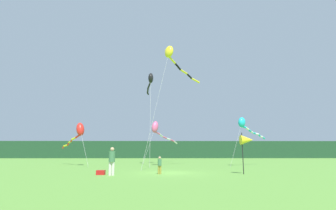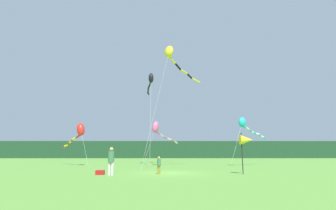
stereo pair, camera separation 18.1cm
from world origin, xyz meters
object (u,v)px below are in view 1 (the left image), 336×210
object	(u,v)px
cooler_box	(101,172)
banner_flag_pole	(247,140)
kite_black	(150,80)
kite_rainbow	(157,129)
person_child	(160,164)
kite_yellow	(173,57)
kite_cyan	(245,125)
kite_red	(78,132)
person_adult	(112,160)

from	to	relation	value
cooler_box	banner_flag_pole	world-z (taller)	banner_flag_pole
kite_black	kite_rainbow	bearing A→B (deg)	83.36
person_child	kite_yellow	world-z (taller)	kite_yellow
kite_yellow	kite_black	xyz separation A→B (m)	(-2.53, 4.65, -1.16)
kite_yellow	person_child	bearing A→B (deg)	-99.73
cooler_box	person_child	bearing A→B (deg)	7.16
banner_flag_pole	kite_black	distance (m)	15.71
person_child	kite_black	distance (m)	14.76
kite_cyan	kite_red	bearing A→B (deg)	176.32
person_child	banner_flag_pole	bearing A→B (deg)	-0.93
person_adult	person_child	distance (m)	3.31
kite_rainbow	cooler_box	bearing A→B (deg)	-100.41
person_adult	kite_red	size ratio (longest dim) A/B	0.27
cooler_box	kite_red	bearing A→B (deg)	115.90
kite_rainbow	kite_cyan	world-z (taller)	kite_rainbow
cooler_box	banner_flag_pole	xyz separation A→B (m)	(10.10, 0.40, 2.18)
kite_black	kite_yellow	bearing A→B (deg)	-61.48
banner_flag_pole	kite_yellow	size ratio (longest dim) A/B	0.24
kite_red	kite_black	world-z (taller)	kite_black
kite_black	kite_cyan	bearing A→B (deg)	-9.14
kite_rainbow	kite_cyan	size ratio (longest dim) A/B	1.39
person_adult	kite_yellow	bearing A→B (deg)	60.96
cooler_box	banner_flag_pole	size ratio (longest dim) A/B	0.20
person_adult	cooler_box	bearing A→B (deg)	147.56
kite_yellow	kite_cyan	world-z (taller)	kite_yellow
kite_cyan	person_adult	bearing A→B (deg)	-139.10
banner_flag_pole	kite_cyan	bearing A→B (deg)	72.85
person_adult	kite_red	bearing A→B (deg)	118.05
person_child	kite_yellow	distance (m)	12.51
kite_yellow	kite_cyan	distance (m)	10.88
banner_flag_pole	person_child	bearing A→B (deg)	179.07
banner_flag_pole	kite_rainbow	distance (m)	18.64
kite_red	kite_black	bearing A→B (deg)	3.55
kite_rainbow	kite_black	size ratio (longest dim) A/B	0.72
cooler_box	banner_flag_pole	bearing A→B (deg)	2.24
banner_flag_pole	kite_black	world-z (taller)	kite_black
kite_black	banner_flag_pole	bearing A→B (deg)	-56.60
person_adult	kite_cyan	xyz separation A→B (m)	(12.30, 10.65, 3.43)
person_adult	kite_rainbow	distance (m)	18.59
kite_black	cooler_box	bearing A→B (deg)	-102.21
cooler_box	kite_yellow	bearing A→B (deg)	54.69
person_child	kite_rainbow	distance (m)	17.54
person_child	banner_flag_pole	size ratio (longest dim) A/B	0.42
kite_yellow	kite_rainbow	size ratio (longest dim) A/B	1.56
person_adult	kite_rainbow	size ratio (longest dim) A/B	0.23
person_child	kite_rainbow	xyz separation A→B (m)	(-0.71, 17.06, 3.98)
cooler_box	kite_yellow	xyz separation A→B (m)	(5.09, 7.18, 11.02)
cooler_box	kite_rainbow	world-z (taller)	kite_rainbow
person_adult	cooler_box	size ratio (longest dim) A/B	3.25
person_adult	person_child	size ratio (longest dim) A/B	1.52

